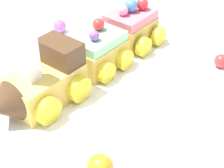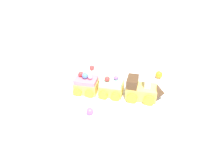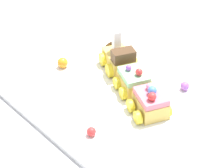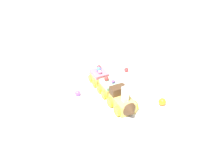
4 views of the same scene
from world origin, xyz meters
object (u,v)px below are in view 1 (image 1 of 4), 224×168
gumball_red (221,61)px  gumball_purple (60,26)px  gumball_orange (100,167)px  cake_car_mint (96,51)px  cake_train_locomotive (39,84)px  cake_car_strawberry (133,28)px

gumball_red → gumball_purple: (-0.04, -0.26, 0.00)m
gumball_red → gumball_purple: bearing=-98.9°
gumball_orange → cake_car_mint: bearing=-162.5°
cake_train_locomotive → gumball_orange: bearing=71.8°
gumball_purple → cake_train_locomotive: bearing=14.0°
cake_train_locomotive → gumball_purple: cake_train_locomotive is taller
gumball_red → gumball_purple: size_ratio=0.91×
cake_car_mint → gumball_purple: cake_car_mint is taller
cake_train_locomotive → gumball_orange: (0.10, 0.10, -0.01)m
cake_car_mint → cake_car_strawberry: (-0.08, 0.04, 0.00)m
cake_car_mint → cake_car_strawberry: 0.09m
cake_car_strawberry → gumball_red: 0.14m
cake_car_mint → gumball_red: (-0.04, 0.17, -0.01)m
cake_car_mint → gumball_orange: (0.19, 0.06, -0.01)m
cake_car_strawberry → gumball_red: bearing=99.3°
cake_car_mint → cake_car_strawberry: bearing=-179.9°
cake_train_locomotive → cake_car_strawberry: size_ratio=1.32×
cake_car_mint → cake_train_locomotive: bearing=0.0°
cake_car_strawberry → gumball_purple: cake_car_strawberry is taller
cake_train_locomotive → gumball_red: (-0.14, 0.22, -0.02)m
cake_car_mint → gumball_purple: size_ratio=4.64×
gumball_orange → cake_train_locomotive: bearing=-132.4°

